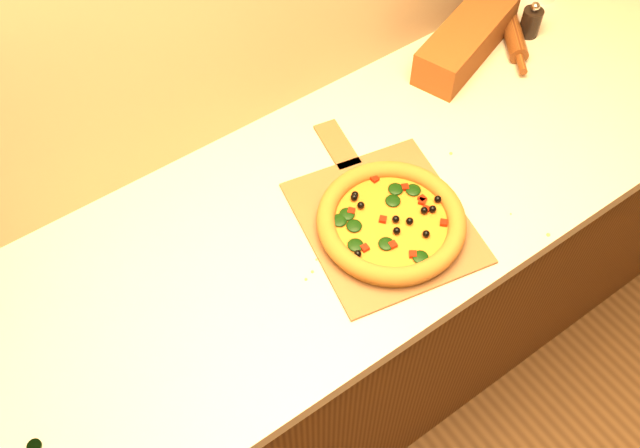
{
  "coord_description": "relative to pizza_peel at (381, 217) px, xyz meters",
  "views": [
    {
      "loc": [
        -0.45,
        0.68,
        2.15
      ],
      "look_at": [
        0.05,
        1.38,
        0.96
      ],
      "focal_mm": 40.0,
      "sensor_mm": 36.0,
      "label": 1
    }
  ],
  "objects": [
    {
      "name": "rolling_pin",
      "position": [
        0.66,
        0.28,
        0.02
      ],
      "size": [
        0.22,
        0.31,
        0.05
      ],
      "rotation": [
        0.0,
        0.0,
        0.98
      ],
      "color": "#52230E",
      "rests_on": "countertop"
    },
    {
      "name": "cabinet",
      "position": [
        -0.19,
        0.08,
        -0.47
      ],
      "size": [
        2.8,
        0.65,
        0.86
      ],
      "primitive_type": "cube",
      "color": "#47260F",
      "rests_on": "ground"
    },
    {
      "name": "countertop",
      "position": [
        -0.19,
        0.08,
        -0.02
      ],
      "size": [
        2.84,
        0.68,
        0.04
      ],
      "primitive_type": "cube",
      "color": "beige",
      "rests_on": "cabinet"
    },
    {
      "name": "bottle_cap",
      "position": [
        -0.81,
        -0.04,
        -0.0
      ],
      "size": [
        0.03,
        0.03,
        0.01
      ],
      "primitive_type": "cylinder",
      "rotation": [
        0.0,
        0.0,
        -0.22
      ],
      "color": "black",
      "rests_on": "countertop"
    },
    {
      "name": "pizza",
      "position": [
        -0.0,
        -0.03,
        0.02
      ],
      "size": [
        0.32,
        0.32,
        0.05
      ],
      "color": "#C97E32",
      "rests_on": "pizza_peel"
    },
    {
      "name": "bread_bag",
      "position": [
        0.5,
        0.29,
        0.04
      ],
      "size": [
        0.37,
        0.23,
        0.1
      ],
      "primitive_type": "cube",
      "rotation": [
        0.0,
        0.0,
        0.34
      ],
      "color": "brown",
      "rests_on": "countertop"
    },
    {
      "name": "pepper_grinder",
      "position": [
        0.7,
        0.25,
        0.04
      ],
      "size": [
        0.05,
        0.05,
        0.1
      ],
      "color": "black",
      "rests_on": "countertop"
    },
    {
      "name": "pizza_peel",
      "position": [
        0.0,
        0.0,
        0.0
      ],
      "size": [
        0.41,
        0.54,
        0.01
      ],
      "rotation": [
        0.0,
        0.0,
        -0.2
      ],
      "color": "brown",
      "rests_on": "countertop"
    }
  ]
}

